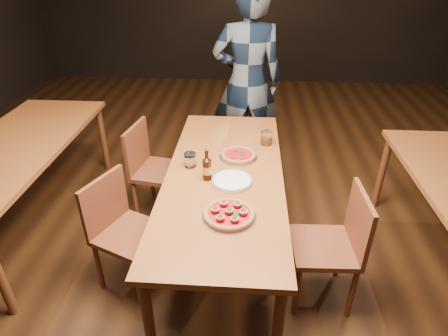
# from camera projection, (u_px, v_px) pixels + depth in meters

# --- Properties ---
(ground) EXTENTS (9.00, 9.00, 0.00)m
(ground) POSITION_uv_depth(u_px,v_px,m) (224.00, 254.00, 2.96)
(ground) COLOR black
(table_main) EXTENTS (0.80, 2.00, 0.75)m
(table_main) POSITION_uv_depth(u_px,v_px,m) (224.00, 182.00, 2.62)
(table_main) COLOR brown
(table_main) RESTS_ON ground
(table_left) EXTENTS (0.80, 2.00, 0.75)m
(table_left) POSITION_uv_depth(u_px,v_px,m) (14.00, 154.00, 2.97)
(table_left) COLOR brown
(table_left) RESTS_ON ground
(chair_main_nw) EXTENTS (0.52, 0.52, 0.85)m
(chair_main_nw) POSITION_uv_depth(u_px,v_px,m) (130.00, 234.00, 2.52)
(chair_main_nw) COLOR #5E2A18
(chair_main_nw) RESTS_ON ground
(chair_main_sw) EXTENTS (0.47, 0.47, 0.88)m
(chair_main_sw) POSITION_uv_depth(u_px,v_px,m) (160.00, 170.00, 3.21)
(chair_main_sw) COLOR #5E2A18
(chair_main_sw) RESTS_ON ground
(chair_main_e) EXTENTS (0.42, 0.42, 0.87)m
(chair_main_e) POSITION_uv_depth(u_px,v_px,m) (324.00, 246.00, 2.40)
(chair_main_e) COLOR #5E2A18
(chair_main_e) RESTS_ON ground
(chair_end) EXTENTS (0.52, 0.52, 0.85)m
(chair_end) POSITION_uv_depth(u_px,v_px,m) (236.00, 136.00, 3.83)
(chair_end) COLOR #5E2A18
(chair_end) RESTS_ON ground
(pizza_meatball) EXTENTS (0.32, 0.32, 0.06)m
(pizza_meatball) POSITION_uv_depth(u_px,v_px,m) (229.00, 214.00, 2.15)
(pizza_meatball) COLOR #B7B7BF
(pizza_meatball) RESTS_ON table_main
(pizza_margherita) EXTENTS (0.28, 0.28, 0.04)m
(pizza_margherita) POSITION_uv_depth(u_px,v_px,m) (238.00, 155.00, 2.76)
(pizza_margherita) COLOR #B7B7BF
(pizza_margherita) RESTS_ON table_main
(plate_stack) EXTENTS (0.27, 0.27, 0.03)m
(plate_stack) POSITION_uv_depth(u_px,v_px,m) (232.00, 181.00, 2.47)
(plate_stack) COLOR white
(plate_stack) RESTS_ON table_main
(beer_bottle) EXTENTS (0.06, 0.06, 0.22)m
(beer_bottle) POSITION_uv_depth(u_px,v_px,m) (207.00, 169.00, 2.47)
(beer_bottle) COLOR black
(beer_bottle) RESTS_ON table_main
(water_glass) EXTENTS (0.08, 0.08, 0.11)m
(water_glass) POSITION_uv_depth(u_px,v_px,m) (190.00, 160.00, 2.63)
(water_glass) COLOR white
(water_glass) RESTS_ON table_main
(amber_glass) EXTENTS (0.09, 0.09, 0.11)m
(amber_glass) POSITION_uv_depth(u_px,v_px,m) (267.00, 138.00, 2.93)
(amber_glass) COLOR #8E4710
(amber_glass) RESTS_ON table_main
(diner) EXTENTS (0.71, 0.49, 1.89)m
(diner) POSITION_uv_depth(u_px,v_px,m) (247.00, 83.00, 3.68)
(diner) COLOR black
(diner) RESTS_ON ground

